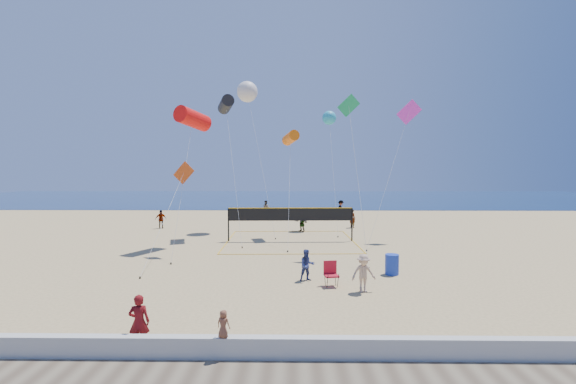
{
  "coord_description": "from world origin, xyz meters",
  "views": [
    {
      "loc": [
        0.97,
        -13.17,
        5.06
      ],
      "look_at": [
        0.75,
        2.0,
        4.26
      ],
      "focal_mm": 24.0,
      "sensor_mm": 36.0,
      "label": 1
    }
  ],
  "objects_px": {
    "camp_chair": "(331,272)",
    "trash_barrel": "(392,264)",
    "volleyball_net": "(290,218)",
    "woman": "(139,322)"
  },
  "relations": [
    {
      "from": "trash_barrel",
      "to": "camp_chair",
      "type": "bearing_deg",
      "value": -148.67
    },
    {
      "from": "camp_chair",
      "to": "woman",
      "type": "bearing_deg",
      "value": -143.39
    },
    {
      "from": "woman",
      "to": "volleyball_net",
      "type": "xyz_separation_m",
      "value": [
        4.17,
        17.23,
        0.9
      ]
    },
    {
      "from": "woman",
      "to": "trash_barrel",
      "type": "xyz_separation_m",
      "value": [
        9.25,
        8.16,
        -0.3
      ]
    },
    {
      "from": "trash_barrel",
      "to": "volleyball_net",
      "type": "distance_m",
      "value": 10.47
    },
    {
      "from": "camp_chair",
      "to": "volleyball_net",
      "type": "bearing_deg",
      "value": 90.52
    },
    {
      "from": "volleyball_net",
      "to": "trash_barrel",
      "type": "bearing_deg",
      "value": -62.56
    },
    {
      "from": "trash_barrel",
      "to": "volleyball_net",
      "type": "height_order",
      "value": "volleyball_net"
    },
    {
      "from": "camp_chair",
      "to": "trash_barrel",
      "type": "height_order",
      "value": "camp_chair"
    },
    {
      "from": "camp_chair",
      "to": "trash_barrel",
      "type": "relative_size",
      "value": 1.22
    }
  ]
}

